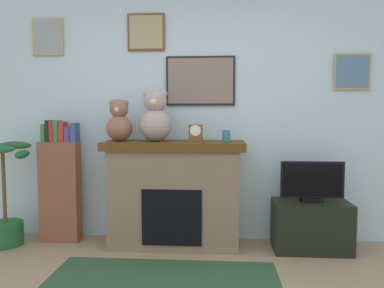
{
  "coord_description": "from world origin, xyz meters",
  "views": [
    {
      "loc": [
        0.15,
        -1.98,
        1.31
      ],
      "look_at": [
        -0.12,
        1.7,
        1.02
      ],
      "focal_mm": 35.18,
      "sensor_mm": 36.0,
      "label": 1
    }
  ],
  "objects_px": {
    "bookshelf": "(60,185)",
    "television": "(312,182)",
    "potted_plant": "(5,204)",
    "mantel_clock": "(196,133)",
    "fireplace": "(175,193)",
    "tv_stand": "(311,226)",
    "candle_jar": "(226,136)",
    "teddy_bear_cream": "(155,118)",
    "teddy_bear_tan": "(119,122)"
  },
  "relations": [
    {
      "from": "potted_plant",
      "to": "teddy_bear_cream",
      "type": "bearing_deg",
      "value": 3.98
    },
    {
      "from": "teddy_bear_tan",
      "to": "teddy_bear_cream",
      "type": "relative_size",
      "value": 0.81
    },
    {
      "from": "tv_stand",
      "to": "mantel_clock",
      "type": "xyz_separation_m",
      "value": [
        -1.12,
        0.04,
        0.89
      ]
    },
    {
      "from": "candle_jar",
      "to": "mantel_clock",
      "type": "distance_m",
      "value": 0.3
    },
    {
      "from": "tv_stand",
      "to": "potted_plant",
      "type": "bearing_deg",
      "value": -178.71
    },
    {
      "from": "bookshelf",
      "to": "candle_jar",
      "type": "bearing_deg",
      "value": -2.1
    },
    {
      "from": "fireplace",
      "to": "candle_jar",
      "type": "height_order",
      "value": "candle_jar"
    },
    {
      "from": "mantel_clock",
      "to": "teddy_bear_tan",
      "type": "height_order",
      "value": "teddy_bear_tan"
    },
    {
      "from": "candle_jar",
      "to": "teddy_bear_tan",
      "type": "relative_size",
      "value": 0.27
    },
    {
      "from": "teddy_bear_tan",
      "to": "television",
      "type": "bearing_deg",
      "value": -1.17
    },
    {
      "from": "teddy_bear_cream",
      "to": "television",
      "type": "bearing_deg",
      "value": -1.45
    },
    {
      "from": "potted_plant",
      "to": "teddy_bear_cream",
      "type": "xyz_separation_m",
      "value": [
        1.51,
        0.1,
        0.85
      ]
    },
    {
      "from": "bookshelf",
      "to": "mantel_clock",
      "type": "bearing_deg",
      "value": -2.61
    },
    {
      "from": "candle_jar",
      "to": "teddy_bear_tan",
      "type": "height_order",
      "value": "teddy_bear_tan"
    },
    {
      "from": "bookshelf",
      "to": "television",
      "type": "xyz_separation_m",
      "value": [
        2.52,
        -0.1,
        0.08
      ]
    },
    {
      "from": "bookshelf",
      "to": "mantel_clock",
      "type": "relative_size",
      "value": 7.5
    },
    {
      "from": "television",
      "to": "teddy_bear_cream",
      "type": "relative_size",
      "value": 1.17
    },
    {
      "from": "potted_plant",
      "to": "candle_jar",
      "type": "distance_m",
      "value": 2.31
    },
    {
      "from": "potted_plant",
      "to": "television",
      "type": "height_order",
      "value": "potted_plant"
    },
    {
      "from": "television",
      "to": "candle_jar",
      "type": "relative_size",
      "value": 5.3
    },
    {
      "from": "fireplace",
      "to": "bookshelf",
      "type": "bearing_deg",
      "value": 177.85
    },
    {
      "from": "fireplace",
      "to": "candle_jar",
      "type": "relative_size",
      "value": 12.21
    },
    {
      "from": "fireplace",
      "to": "television",
      "type": "xyz_separation_m",
      "value": [
        1.33,
        -0.06,
        0.13
      ]
    },
    {
      "from": "mantel_clock",
      "to": "fireplace",
      "type": "bearing_deg",
      "value": 174.78
    },
    {
      "from": "fireplace",
      "to": "tv_stand",
      "type": "distance_m",
      "value": 1.36
    },
    {
      "from": "potted_plant",
      "to": "television",
      "type": "xyz_separation_m",
      "value": [
        3.02,
        0.07,
        0.24
      ]
    },
    {
      "from": "teddy_bear_tan",
      "to": "mantel_clock",
      "type": "bearing_deg",
      "value": -0.08
    },
    {
      "from": "potted_plant",
      "to": "television",
      "type": "distance_m",
      "value": 3.03
    },
    {
      "from": "candle_jar",
      "to": "tv_stand",
      "type": "bearing_deg",
      "value": -2.62
    },
    {
      "from": "television",
      "to": "teddy_bear_cream",
      "type": "bearing_deg",
      "value": 178.55
    },
    {
      "from": "fireplace",
      "to": "potted_plant",
      "type": "xyz_separation_m",
      "value": [
        -1.69,
        -0.12,
        -0.11
      ]
    },
    {
      "from": "potted_plant",
      "to": "tv_stand",
      "type": "distance_m",
      "value": 3.03
    },
    {
      "from": "candle_jar",
      "to": "mantel_clock",
      "type": "xyz_separation_m",
      "value": [
        -0.3,
        -0.0,
        0.03
      ]
    },
    {
      "from": "television",
      "to": "mantel_clock",
      "type": "relative_size",
      "value": 3.57
    },
    {
      "from": "tv_stand",
      "to": "television",
      "type": "bearing_deg",
      "value": -90.0
    },
    {
      "from": "potted_plant",
      "to": "mantel_clock",
      "type": "relative_size",
      "value": 6.18
    },
    {
      "from": "tv_stand",
      "to": "television",
      "type": "xyz_separation_m",
      "value": [
        -0.0,
        -0.0,
        0.43
      ]
    },
    {
      "from": "mantel_clock",
      "to": "teddy_bear_cream",
      "type": "height_order",
      "value": "teddy_bear_cream"
    },
    {
      "from": "mantel_clock",
      "to": "candle_jar",
      "type": "bearing_deg",
      "value": 0.3
    },
    {
      "from": "bookshelf",
      "to": "teddy_bear_cream",
      "type": "xyz_separation_m",
      "value": [
        1.01,
        -0.06,
        0.69
      ]
    },
    {
      "from": "potted_plant",
      "to": "mantel_clock",
      "type": "height_order",
      "value": "mantel_clock"
    },
    {
      "from": "candle_jar",
      "to": "teddy_bear_tan",
      "type": "bearing_deg",
      "value": -179.97
    },
    {
      "from": "bookshelf",
      "to": "television",
      "type": "bearing_deg",
      "value": -2.3
    },
    {
      "from": "potted_plant",
      "to": "bookshelf",
      "type": "bearing_deg",
      "value": 18.63
    },
    {
      "from": "television",
      "to": "mantel_clock",
      "type": "xyz_separation_m",
      "value": [
        -1.12,
        0.04,
        0.47
      ]
    },
    {
      "from": "bookshelf",
      "to": "candle_jar",
      "type": "xyz_separation_m",
      "value": [
        1.7,
        -0.06,
        0.52
      ]
    },
    {
      "from": "candle_jar",
      "to": "bookshelf",
      "type": "bearing_deg",
      "value": 177.9
    },
    {
      "from": "potted_plant",
      "to": "candle_jar",
      "type": "xyz_separation_m",
      "value": [
        2.2,
        0.11,
        0.68
      ]
    },
    {
      "from": "candle_jar",
      "to": "potted_plant",
      "type": "bearing_deg",
      "value": -177.25
    },
    {
      "from": "fireplace",
      "to": "mantel_clock",
      "type": "relative_size",
      "value": 8.22
    }
  ]
}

